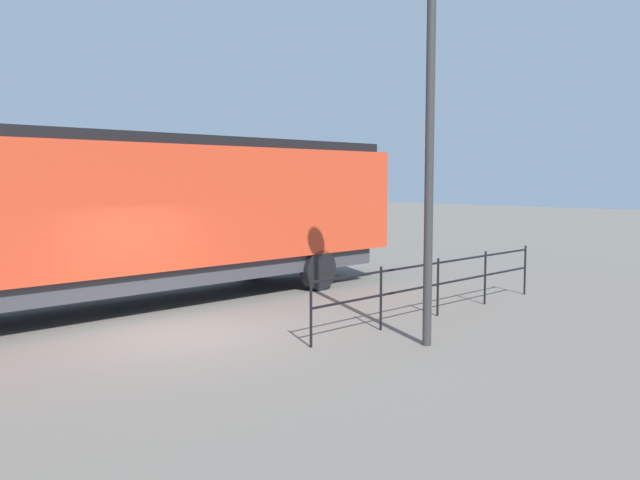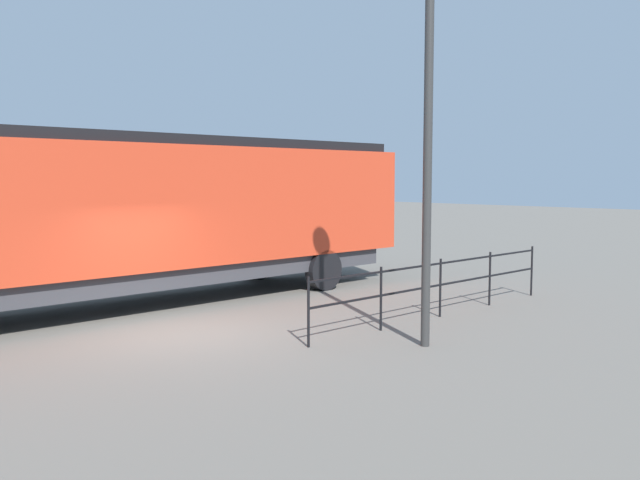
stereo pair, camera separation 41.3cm
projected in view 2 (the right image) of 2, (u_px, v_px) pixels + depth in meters
The scene contains 4 objects.
ground_plane at pixel (181, 334), 13.27m from camera, with size 120.00×120.00×0.00m, color #666059.
locomotive at pixel (150, 210), 16.23m from camera, with size 3.13×15.28×4.02m.
lamp_post at pixel (429, 49), 11.83m from camera, with size 0.58×0.58×7.25m.
platform_fence at pixel (440, 279), 14.83m from camera, with size 0.05×7.89×1.28m.
Camera 2 is at (11.33, -7.03, 3.03)m, focal length 38.19 mm.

